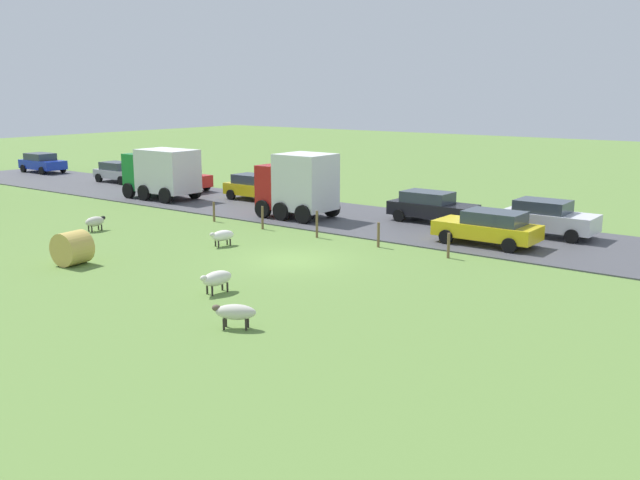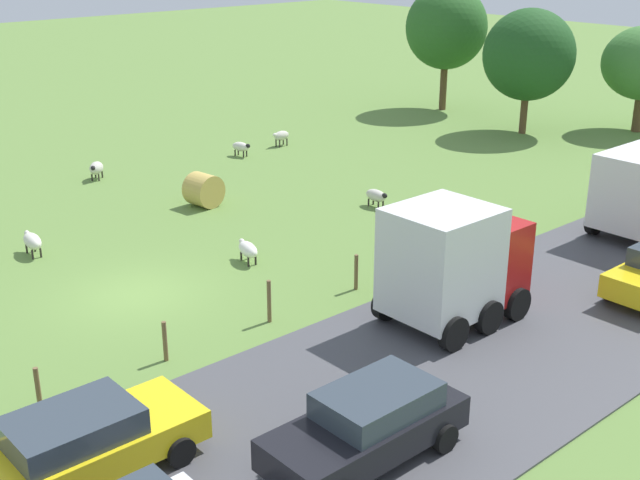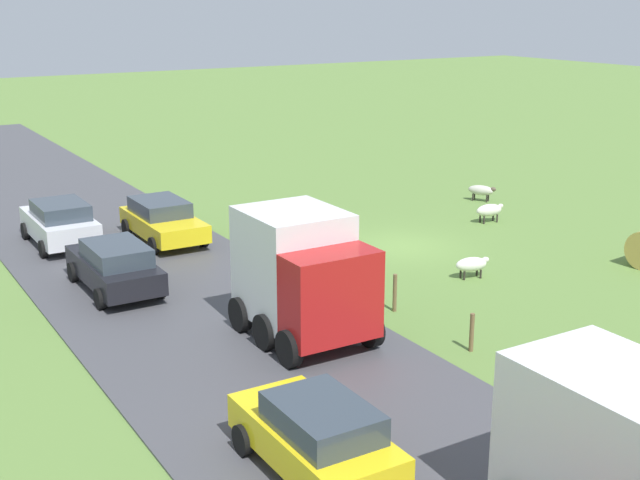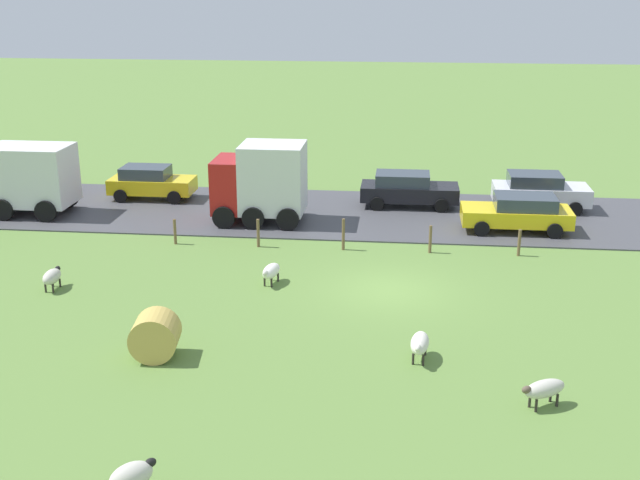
{
  "view_description": "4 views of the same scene",
  "coord_description": "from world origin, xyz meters",
  "px_view_note": "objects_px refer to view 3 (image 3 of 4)",
  "views": [
    {
      "loc": [
        -21.6,
        -17.81,
        6.82
      ],
      "look_at": [
        1.93,
        0.03,
        0.51
      ],
      "focal_mm": 39.61,
      "sensor_mm": 36.0,
      "label": 1
    },
    {
      "loc": [
        21.04,
        -11.05,
        10.51
      ],
      "look_at": [
        2.51,
        5.33,
        1.17
      ],
      "focal_mm": 46.32,
      "sensor_mm": 36.0,
      "label": 2
    },
    {
      "loc": [
        18.11,
        24.13,
        8.93
      ],
      "look_at": [
        3.58,
        0.07,
        0.81
      ],
      "focal_mm": 47.0,
      "sensor_mm": 36.0,
      "label": 3
    },
    {
      "loc": [
        -25.79,
        -0.36,
        10.24
      ],
      "look_at": [
        2.68,
        2.69,
        0.87
      ],
      "focal_mm": 44.87,
      "sensor_mm": 36.0,
      "label": 4
    }
  ],
  "objects_px": {
    "sheep_6": "(472,264)",
    "car_0": "(60,222)",
    "sheep_1": "(481,190)",
    "car_4": "(115,265)",
    "sheep_0": "(489,210)",
    "truck_1": "(302,275)",
    "car_3": "(316,436)",
    "car_6": "(163,220)"
  },
  "relations": [
    {
      "from": "car_4",
      "to": "car_0",
      "type": "bearing_deg",
      "value": -88.71
    },
    {
      "from": "sheep_0",
      "to": "truck_1",
      "type": "xyz_separation_m",
      "value": [
        12.81,
        6.75,
        1.34
      ]
    },
    {
      "from": "truck_1",
      "to": "car_0",
      "type": "distance_m",
      "value": 12.86
    },
    {
      "from": "sheep_6",
      "to": "car_0",
      "type": "xyz_separation_m",
      "value": [
        10.67,
        -10.79,
        0.46
      ]
    },
    {
      "from": "sheep_6",
      "to": "car_4",
      "type": "relative_size",
      "value": 0.28
    },
    {
      "from": "sheep_6",
      "to": "truck_1",
      "type": "xyz_separation_m",
      "value": [
        7.39,
        1.62,
        1.39
      ]
    },
    {
      "from": "sheep_1",
      "to": "sheep_6",
      "type": "xyz_separation_m",
      "value": [
        7.7,
        8.19,
        -0.03
      ]
    },
    {
      "from": "sheep_1",
      "to": "sheep_6",
      "type": "bearing_deg",
      "value": 46.75
    },
    {
      "from": "car_3",
      "to": "car_6",
      "type": "height_order",
      "value": "car_3"
    },
    {
      "from": "car_4",
      "to": "car_6",
      "type": "relative_size",
      "value": 0.99
    },
    {
      "from": "sheep_0",
      "to": "sheep_1",
      "type": "bearing_deg",
      "value": -126.75
    },
    {
      "from": "sheep_0",
      "to": "car_0",
      "type": "relative_size",
      "value": 0.31
    },
    {
      "from": "car_3",
      "to": "truck_1",
      "type": "bearing_deg",
      "value": -117.75
    },
    {
      "from": "sheep_6",
      "to": "car_6",
      "type": "distance_m",
      "value": 11.83
    },
    {
      "from": "car_3",
      "to": "car_6",
      "type": "distance_m",
      "value": 17.4
    },
    {
      "from": "sheep_1",
      "to": "car_4",
      "type": "relative_size",
      "value": 0.28
    },
    {
      "from": "sheep_1",
      "to": "car_0",
      "type": "bearing_deg",
      "value": -8.06
    },
    {
      "from": "sheep_0",
      "to": "car_6",
      "type": "relative_size",
      "value": 0.29
    },
    {
      "from": "car_0",
      "to": "car_3",
      "type": "relative_size",
      "value": 1.07
    },
    {
      "from": "car_3",
      "to": "car_4",
      "type": "bearing_deg",
      "value": -90.2
    },
    {
      "from": "sheep_1",
      "to": "car_0",
      "type": "xyz_separation_m",
      "value": [
        18.37,
        -2.6,
        0.43
      ]
    },
    {
      "from": "sheep_0",
      "to": "sheep_1",
      "type": "distance_m",
      "value": 3.81
    },
    {
      "from": "sheep_0",
      "to": "sheep_1",
      "type": "height_order",
      "value": "sheep_0"
    },
    {
      "from": "sheep_1",
      "to": "car_6",
      "type": "xyz_separation_m",
      "value": [
        14.87,
        -1.22,
        0.36
      ]
    },
    {
      "from": "sheep_0",
      "to": "sheep_6",
      "type": "bearing_deg",
      "value": 43.43
    },
    {
      "from": "sheep_6",
      "to": "car_3",
      "type": "relative_size",
      "value": 0.31
    },
    {
      "from": "car_0",
      "to": "car_4",
      "type": "distance_m",
      "value": 6.05
    },
    {
      "from": "sheep_0",
      "to": "car_3",
      "type": "bearing_deg",
      "value": 38.64
    },
    {
      "from": "truck_1",
      "to": "car_3",
      "type": "distance_m",
      "value": 6.89
    },
    {
      "from": "car_0",
      "to": "car_3",
      "type": "height_order",
      "value": "car_0"
    },
    {
      "from": "sheep_1",
      "to": "sheep_0",
      "type": "bearing_deg",
      "value": 53.25
    },
    {
      "from": "truck_1",
      "to": "car_0",
      "type": "bearing_deg",
      "value": -75.23
    },
    {
      "from": "truck_1",
      "to": "car_0",
      "type": "relative_size",
      "value": 0.9
    },
    {
      "from": "car_0",
      "to": "car_6",
      "type": "xyz_separation_m",
      "value": [
        -3.5,
        1.38,
        -0.06
      ]
    },
    {
      "from": "sheep_0",
      "to": "car_3",
      "type": "height_order",
      "value": "car_3"
    },
    {
      "from": "sheep_0",
      "to": "car_3",
      "type": "relative_size",
      "value": 0.33
    },
    {
      "from": "sheep_1",
      "to": "car_4",
      "type": "height_order",
      "value": "car_4"
    },
    {
      "from": "sheep_0",
      "to": "sheep_1",
      "type": "relative_size",
      "value": 1.03
    },
    {
      "from": "sheep_0",
      "to": "truck_1",
      "type": "height_order",
      "value": "truck_1"
    },
    {
      "from": "car_4",
      "to": "car_6",
      "type": "distance_m",
      "value": 5.75
    },
    {
      "from": "car_0",
      "to": "car_4",
      "type": "relative_size",
      "value": 0.96
    },
    {
      "from": "sheep_0",
      "to": "sheep_6",
      "type": "xyz_separation_m",
      "value": [
        5.42,
        5.13,
        -0.04
      ]
    }
  ]
}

